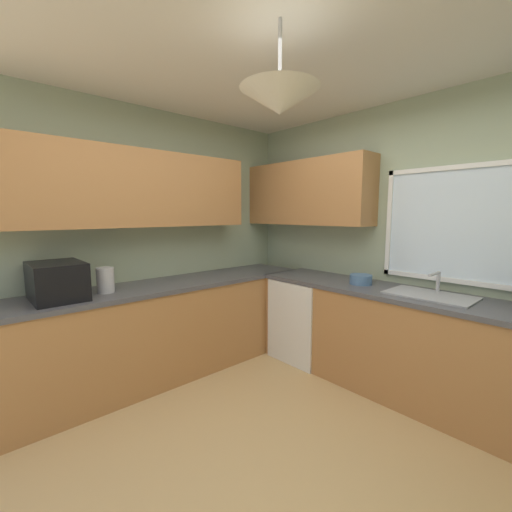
{
  "coord_description": "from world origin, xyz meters",
  "views": [
    {
      "loc": [
        1.32,
        -1.37,
        1.58
      ],
      "look_at": [
        -0.73,
        0.48,
        1.22
      ],
      "focal_mm": 23.28,
      "sensor_mm": 36.0,
      "label": 1
    }
  ],
  "objects_px": {
    "bowl": "(361,279)",
    "dishwasher": "(306,318)",
    "microwave": "(57,281)",
    "kettle": "(105,280)",
    "sink_assembly": "(430,295)"
  },
  "relations": [
    {
      "from": "sink_assembly",
      "to": "bowl",
      "type": "relative_size",
      "value": 3.13
    },
    {
      "from": "bowl",
      "to": "kettle",
      "type": "bearing_deg",
      "value": -123.48
    },
    {
      "from": "dishwasher",
      "to": "sink_assembly",
      "type": "bearing_deg",
      "value": 1.66
    },
    {
      "from": "bowl",
      "to": "dishwasher",
      "type": "bearing_deg",
      "value": -177.23
    },
    {
      "from": "microwave",
      "to": "dishwasher",
      "type": "bearing_deg",
      "value": 73.49
    },
    {
      "from": "microwave",
      "to": "kettle",
      "type": "height_order",
      "value": "microwave"
    },
    {
      "from": "dishwasher",
      "to": "sink_assembly",
      "type": "distance_m",
      "value": 1.34
    },
    {
      "from": "kettle",
      "to": "bowl",
      "type": "xyz_separation_m",
      "value": [
        1.26,
        1.91,
        -0.06
      ]
    },
    {
      "from": "dishwasher",
      "to": "sink_assembly",
      "type": "height_order",
      "value": "sink_assembly"
    },
    {
      "from": "microwave",
      "to": "kettle",
      "type": "relative_size",
      "value": 2.24
    },
    {
      "from": "dishwasher",
      "to": "sink_assembly",
      "type": "xyz_separation_m",
      "value": [
        1.24,
        0.04,
        0.49
      ]
    },
    {
      "from": "kettle",
      "to": "bowl",
      "type": "distance_m",
      "value": 2.29
    },
    {
      "from": "dishwasher",
      "to": "bowl",
      "type": "xyz_separation_m",
      "value": [
        0.62,
        0.03,
        0.52
      ]
    },
    {
      "from": "kettle",
      "to": "sink_assembly",
      "type": "bearing_deg",
      "value": 45.47
    },
    {
      "from": "sink_assembly",
      "to": "kettle",
      "type": "bearing_deg",
      "value": -134.53
    }
  ]
}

